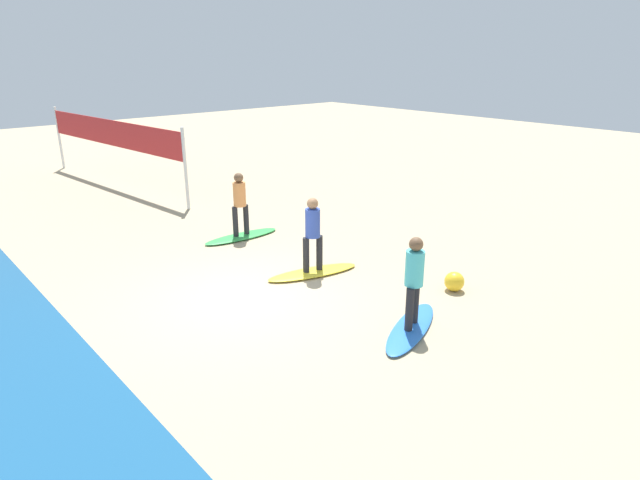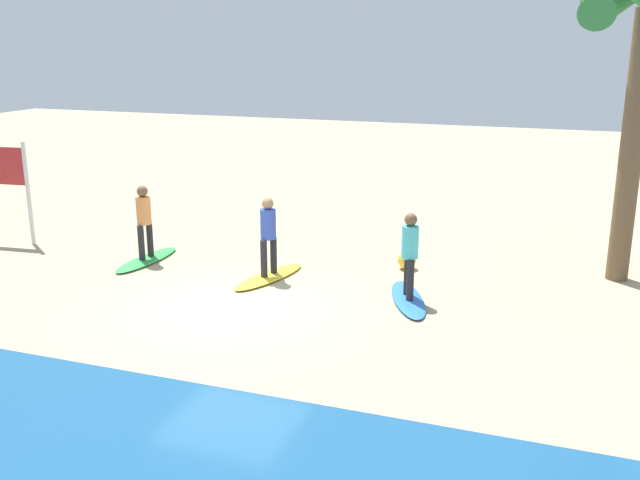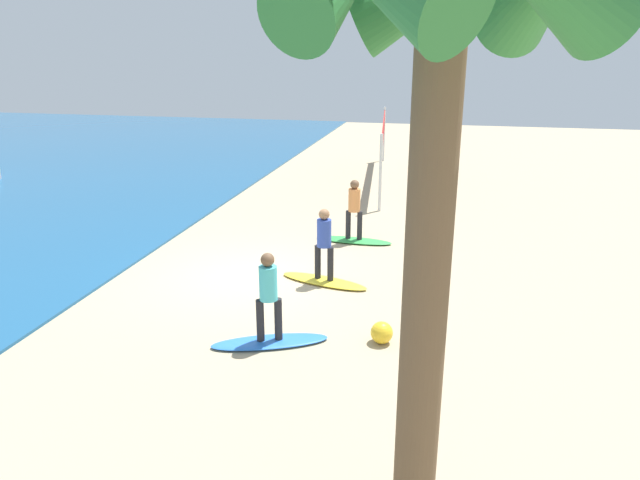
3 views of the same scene
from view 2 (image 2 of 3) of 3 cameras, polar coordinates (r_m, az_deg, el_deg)
The scene contains 8 objects.
ground_plane at distance 13.65m, azimuth -7.11°, elevation -5.31°, with size 60.00×60.00×0.00m, color tan.
surfboard_blue at distance 13.95m, azimuth 6.94°, elevation -4.64°, with size 2.10×0.56×0.09m, color blue.
surfer_blue at distance 13.63m, azimuth 7.08°, elevation -0.73°, with size 0.32×0.44×1.64m.
surfboard_yellow at distance 15.15m, azimuth -4.02°, elevation -2.89°, with size 2.10×0.56×0.09m, color yellow.
surfer_yellow at distance 14.86m, azimuth -4.09°, elevation 0.73°, with size 0.32×0.45×1.64m.
surfboard_green at distance 16.70m, azimuth -13.46°, elevation -1.51°, with size 2.10×0.56×0.09m, color green.
surfer_green at distance 16.44m, azimuth -13.67°, elevation 1.79°, with size 0.32×0.46×1.64m.
beach_ball at distance 15.80m, azimuth 6.84°, elevation -1.58°, with size 0.40×0.40×0.40m, color yellow.
Camera 2 is at (-5.83, 11.33, 4.88)m, focal length 40.69 mm.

